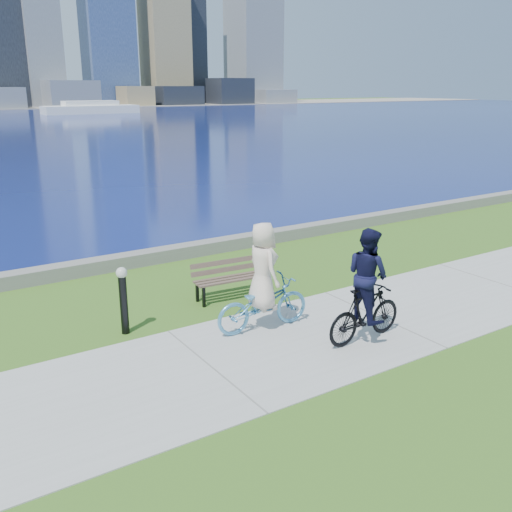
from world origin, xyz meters
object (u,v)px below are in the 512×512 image
at_px(cyclist_man, 366,294).
at_px(bollard_lamp, 123,296).
at_px(park_bench, 228,276).
at_px(cyclist_woman, 263,290).

bearing_deg(cyclist_man, bollard_lamp, 50.67).
xyz_separation_m(bollard_lamp, cyclist_man, (3.67, -2.80, 0.16)).
distance_m(park_bench, cyclist_woman, 1.95).
bearing_deg(cyclist_man, cyclist_woman, 39.52).
relative_size(park_bench, cyclist_man, 0.77).
distance_m(park_bench, cyclist_man, 3.56).
bearing_deg(bollard_lamp, park_bench, 12.46).
height_order(bollard_lamp, cyclist_woman, cyclist_woman).
distance_m(bollard_lamp, cyclist_man, 4.62).
xyz_separation_m(cyclist_woman, cyclist_man, (1.32, -1.49, 0.12)).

